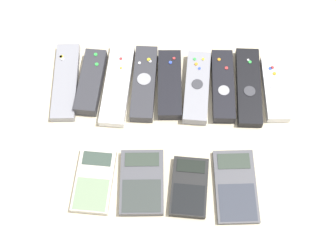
% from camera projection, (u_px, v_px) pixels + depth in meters
% --- Properties ---
extents(ground_plane, '(3.00, 3.00, 0.00)m').
position_uv_depth(ground_plane, '(168.00, 140.00, 1.02)').
color(ground_plane, beige).
extents(remote_0, '(0.06, 0.20, 0.02)m').
position_uv_depth(remote_0, '(66.00, 82.00, 1.08)').
color(remote_0, gray).
rests_on(remote_0, ground_plane).
extents(remote_1, '(0.06, 0.16, 0.03)m').
position_uv_depth(remote_1, '(91.00, 82.00, 1.07)').
color(remote_1, '#333338').
rests_on(remote_1, ground_plane).
extents(remote_2, '(0.07, 0.21, 0.02)m').
position_uv_depth(remote_2, '(117.00, 84.00, 1.07)').
color(remote_2, white).
rests_on(remote_2, ground_plane).
extents(remote_3, '(0.05, 0.19, 0.03)m').
position_uv_depth(remote_3, '(144.00, 83.00, 1.07)').
color(remote_3, '#333338').
rests_on(remote_3, ground_plane).
extents(remote_4, '(0.06, 0.17, 0.03)m').
position_uv_depth(remote_4, '(170.00, 84.00, 1.07)').
color(remote_4, black).
rests_on(remote_4, ground_plane).
extents(remote_5, '(0.06, 0.18, 0.03)m').
position_uv_depth(remote_5, '(197.00, 87.00, 1.07)').
color(remote_5, gray).
rests_on(remote_5, ground_plane).
extents(remote_6, '(0.05, 0.18, 0.03)m').
position_uv_depth(remote_6, '(223.00, 86.00, 1.07)').
color(remote_6, black).
rests_on(remote_6, ground_plane).
extents(remote_7, '(0.05, 0.20, 0.02)m').
position_uv_depth(remote_7, '(249.00, 87.00, 1.07)').
color(remote_7, black).
rests_on(remote_7, ground_plane).
extents(remote_8, '(0.06, 0.17, 0.02)m').
position_uv_depth(remote_8, '(275.00, 89.00, 1.07)').
color(remote_8, white).
rests_on(remote_8, ground_plane).
extents(calculator_0, '(0.08, 0.14, 0.02)m').
position_uv_depth(calculator_0, '(94.00, 181.00, 0.97)').
color(calculator_0, beige).
rests_on(calculator_0, ground_plane).
extents(calculator_1, '(0.10, 0.14, 0.02)m').
position_uv_depth(calculator_1, '(142.00, 182.00, 0.97)').
color(calculator_1, '#4C4C51').
rests_on(calculator_1, ground_plane).
extents(calculator_2, '(0.08, 0.13, 0.02)m').
position_uv_depth(calculator_2, '(189.00, 187.00, 0.97)').
color(calculator_2, black).
rests_on(calculator_2, ground_plane).
extents(calculator_3, '(0.09, 0.16, 0.01)m').
position_uv_depth(calculator_3, '(236.00, 186.00, 0.97)').
color(calculator_3, '#4C4C51').
rests_on(calculator_3, ground_plane).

